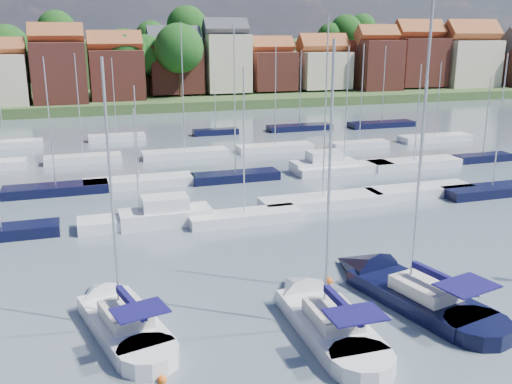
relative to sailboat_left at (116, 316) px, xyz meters
name	(u,v)px	position (x,y,z in m)	size (l,w,h in m)	color
ground	(185,164)	(10.20, 34.66, -0.36)	(260.00, 260.00, 0.00)	#485662
sailboat_left	(116,316)	(0.00, 0.00, 0.00)	(5.21, 11.00, 14.51)	silver
sailboat_centre	(318,313)	(9.98, -2.91, 0.00)	(3.09, 11.31, 15.34)	silver
sailboat_navy	(395,287)	(15.51, -1.34, -0.01)	(6.06, 13.04, 17.42)	black
buoy_c	(162,382)	(1.44, -5.96, -0.36)	(0.41, 0.41, 0.41)	#D85914
buoy_d	(387,363)	(11.29, -7.63, -0.36)	(0.53, 0.53, 0.53)	beige
buoy_e	(329,282)	(12.44, 1.03, -0.36)	(0.48, 0.48, 0.48)	#D85914
marina_field	(211,169)	(12.11, 29.81, 0.07)	(79.62, 41.41, 15.93)	silver
far_shore_town	(125,70)	(12.43, 127.33, 4.25)	(212.46, 90.00, 22.27)	#3D562B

